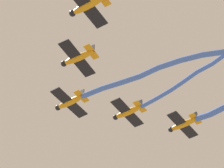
% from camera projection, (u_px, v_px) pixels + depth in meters
% --- Properties ---
extents(airplane_lead, '(6.75, 6.10, 1.87)m').
position_uv_depth(airplane_lead, '(70.00, 102.00, 75.22)').
color(airplane_lead, orange).
extents(smoke_trail_lead, '(20.02, 17.36, 2.30)m').
position_uv_depth(smoke_trail_lead, '(160.00, 70.00, 69.64)').
color(smoke_trail_lead, '#4C75DB').
extents(airplane_left_wing, '(6.42, 6.45, 1.87)m').
position_uv_depth(airplane_left_wing, '(78.00, 58.00, 68.58)').
color(airplane_left_wing, orange).
extents(airplane_right_wing, '(6.70, 6.14, 1.87)m').
position_uv_depth(airplane_right_wing, '(128.00, 112.00, 77.34)').
color(airplane_right_wing, orange).
extents(smoke_trail_right_wing, '(11.78, 17.85, 2.92)m').
position_uv_depth(smoke_trail_right_wing, '(198.00, 72.00, 72.73)').
color(smoke_trail_right_wing, '#4C75DB').
extents(airplane_slot, '(6.62, 6.23, 1.87)m').
position_uv_depth(airplane_slot, '(87.00, 6.00, 61.73)').
color(airplane_slot, orange).
extents(airplane_trail, '(6.84, 6.05, 1.87)m').
position_uv_depth(airplane_trail, '(183.00, 124.00, 79.05)').
color(airplane_trail, orange).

